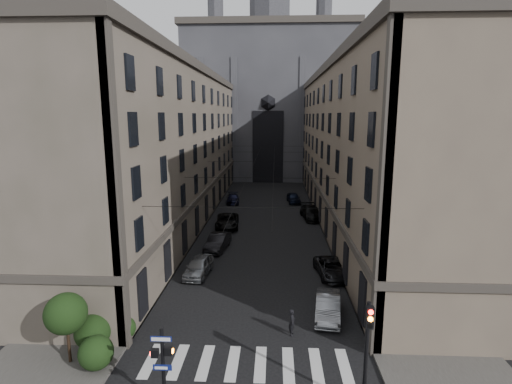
# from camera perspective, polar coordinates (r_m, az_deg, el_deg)

# --- Properties ---
(sidewalk_left) EXTENTS (7.00, 80.00, 0.15)m
(sidewalk_left) POSITION_cam_1_polar(r_m,az_deg,el_deg) (53.42, -10.26, -3.46)
(sidewalk_left) COLOR #383533
(sidewalk_left) RESTS_ON ground
(sidewalk_right) EXTENTS (7.00, 80.00, 0.15)m
(sidewalk_right) POSITION_cam_1_polar(r_m,az_deg,el_deg) (52.85, 12.57, -3.71)
(sidewalk_right) COLOR #383533
(sidewalk_right) RESTS_ON ground
(zebra_crossing) EXTENTS (11.00, 3.20, 0.01)m
(zebra_crossing) POSITION_cam_1_polar(r_m,az_deg,el_deg) (23.50, -1.35, -23.27)
(zebra_crossing) COLOR beige
(zebra_crossing) RESTS_ON ground
(building_left) EXTENTS (13.60, 60.60, 18.85)m
(building_left) POSITION_cam_1_polar(r_m,az_deg,el_deg) (52.67, -13.75, 6.43)
(building_left) COLOR #4E473C
(building_left) RESTS_ON ground
(building_right) EXTENTS (13.60, 60.60, 18.85)m
(building_right) POSITION_cam_1_polar(r_m,az_deg,el_deg) (51.93, 16.21, 6.25)
(building_right) COLOR brown
(building_right) RESTS_ON ground
(gothic_tower) EXTENTS (35.00, 23.00, 58.00)m
(gothic_tower) POSITION_cam_1_polar(r_m,az_deg,el_deg) (89.46, 1.89, 13.90)
(gothic_tower) COLOR #2D2D33
(gothic_tower) RESTS_ON ground
(pedestrian_signal_left) EXTENTS (1.02, 0.38, 4.00)m
(pedestrian_signal_left) POSITION_cam_1_polar(r_m,az_deg,el_deg) (19.89, -13.18, -22.60)
(pedestrian_signal_left) COLOR black
(pedestrian_signal_left) RESTS_ON ground
(traffic_light_right) EXTENTS (0.34, 0.50, 5.20)m
(traffic_light_right) POSITION_cam_1_polar(r_m,az_deg,el_deg) (19.54, 15.61, -20.06)
(traffic_light_right) COLOR black
(traffic_light_right) RESTS_ON ground
(shrub_cluster) EXTENTS (3.90, 4.40, 3.90)m
(shrub_cluster) POSITION_cam_1_polar(r_m,az_deg,el_deg) (24.69, -23.05, -17.54)
(shrub_cluster) COLOR black
(shrub_cluster) RESTS_ON sidewalk_left
(tram_wires) EXTENTS (14.00, 60.00, 0.43)m
(tram_wires) POSITION_cam_1_polar(r_m,az_deg,el_deg) (50.38, 1.11, 4.15)
(tram_wires) COLOR black
(tram_wires) RESTS_ON ground
(car_left_near) EXTENTS (2.26, 4.68, 1.54)m
(car_left_near) POSITION_cam_1_polar(r_m,az_deg,el_deg) (34.27, -8.21, -10.46)
(car_left_near) COLOR gray
(car_left_near) RESTS_ON ground
(car_left_midnear) EXTENTS (2.32, 5.00, 1.59)m
(car_left_midnear) POSITION_cam_1_polar(r_m,az_deg,el_deg) (40.16, -5.50, -7.12)
(car_left_midnear) COLOR black
(car_left_midnear) RESTS_ON ground
(car_left_midfar) EXTENTS (2.99, 5.84, 1.58)m
(car_left_midfar) POSITION_cam_1_polar(r_m,az_deg,el_deg) (47.78, -4.13, -4.15)
(car_left_midfar) COLOR black
(car_left_midfar) RESTS_ON ground
(car_left_far) EXTENTS (2.27, 4.76, 1.34)m
(car_left_far) POSITION_cam_1_polar(r_m,az_deg,el_deg) (60.81, -3.33, -0.96)
(car_left_far) COLOR black
(car_left_far) RESTS_ON ground
(car_right_near) EXTENTS (2.16, 4.69, 1.49)m
(car_right_near) POSITION_cam_1_polar(r_m,az_deg,el_deg) (27.88, 10.23, -15.81)
(car_right_near) COLOR gray
(car_right_near) RESTS_ON ground
(car_right_midnear) EXTENTS (2.80, 5.13, 1.36)m
(car_right_midnear) POSITION_cam_1_polar(r_m,az_deg,el_deg) (34.36, 10.71, -10.65)
(car_right_midnear) COLOR black
(car_right_midnear) RESTS_ON ground
(car_right_midfar) EXTENTS (3.05, 5.93, 1.65)m
(car_right_midfar) POSITION_cam_1_polar(r_m,az_deg,el_deg) (51.99, 7.94, -2.94)
(car_right_midfar) COLOR black
(car_right_midfar) RESTS_ON ground
(car_right_far) EXTENTS (2.26, 4.63, 1.52)m
(car_right_far) POSITION_cam_1_polar(r_m,az_deg,el_deg) (61.16, 5.39, -0.84)
(car_right_far) COLOR black
(car_right_far) RESTS_ON ground
(pedestrian) EXTENTS (0.47, 0.66, 1.67)m
(pedestrian) POSITION_cam_1_polar(r_m,az_deg,el_deg) (25.60, 5.17, -18.03)
(pedestrian) COLOR black
(pedestrian) RESTS_ON ground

